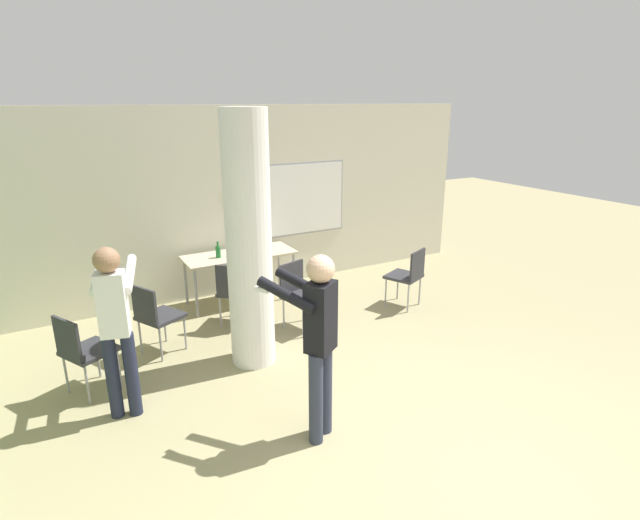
# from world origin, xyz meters

# --- Properties ---
(ground_plane) EXTENTS (24.00, 24.00, 0.00)m
(ground_plane) POSITION_xyz_m (0.00, 0.00, 0.00)
(ground_plane) COLOR tan
(wall_back) EXTENTS (8.00, 0.15, 2.80)m
(wall_back) POSITION_xyz_m (0.02, 5.06, 1.40)
(wall_back) COLOR beige
(wall_back) RESTS_ON ground_plane
(support_pillar) EXTENTS (0.49, 0.49, 2.80)m
(support_pillar) POSITION_xyz_m (-0.81, 2.82, 1.40)
(support_pillar) COLOR white
(support_pillar) RESTS_ON ground_plane
(folding_table) EXTENTS (1.60, 0.65, 0.74)m
(folding_table) POSITION_xyz_m (-0.30, 4.56, 0.68)
(folding_table) COLOR beige
(folding_table) RESTS_ON ground_plane
(bottle_on_table) EXTENTS (0.07, 0.07, 0.23)m
(bottle_on_table) POSITION_xyz_m (-0.62, 4.54, 0.82)
(bottle_on_table) COLOR #1E6B2D
(bottle_on_table) RESTS_ON folding_table
(waste_bin) EXTENTS (0.27, 0.27, 0.36)m
(waste_bin) POSITION_xyz_m (-0.31, 4.04, 0.18)
(waste_bin) COLOR gray
(waste_bin) RESTS_ON ground_plane
(chair_by_left_wall) EXTENTS (0.59, 0.59, 0.87)m
(chair_by_left_wall) POSITION_xyz_m (-2.55, 3.00, 0.51)
(chair_by_left_wall) COLOR #2D2D33
(chair_by_left_wall) RESTS_ON ground_plane
(chair_table_left) EXTENTS (0.62, 0.62, 0.87)m
(chair_table_left) POSITION_xyz_m (-0.65, 3.81, 0.51)
(chair_table_left) COLOR #2D2D33
(chair_table_left) RESTS_ON ground_plane
(chair_near_pillar) EXTENTS (0.59, 0.59, 0.87)m
(chair_near_pillar) POSITION_xyz_m (-1.73, 3.51, 0.51)
(chair_near_pillar) COLOR #2D2D33
(chair_near_pillar) RESTS_ON ground_plane
(chair_mid_room) EXTENTS (0.58, 0.58, 0.87)m
(chair_mid_room) POSITION_xyz_m (1.71, 3.19, 0.51)
(chair_mid_room) COLOR #2D2D33
(chair_mid_room) RESTS_ON ground_plane
(chair_table_front) EXTENTS (0.55, 0.55, 0.87)m
(chair_table_front) POSITION_xyz_m (0.04, 3.34, 0.51)
(chair_table_front) COLOR #2D2D33
(chair_table_front) RESTS_ON ground_plane
(person_playing_front) EXTENTS (0.59, 0.68, 1.69)m
(person_playing_front) POSITION_xyz_m (-0.83, 1.27, 1.00)
(person_playing_front) COLOR #2D3347
(person_playing_front) RESTS_ON ground_plane
(person_watching_back) EXTENTS (0.49, 0.66, 1.66)m
(person_watching_back) POSITION_xyz_m (-2.26, 2.46, 0.98)
(person_watching_back) COLOR #1E2338
(person_watching_back) RESTS_ON ground_plane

